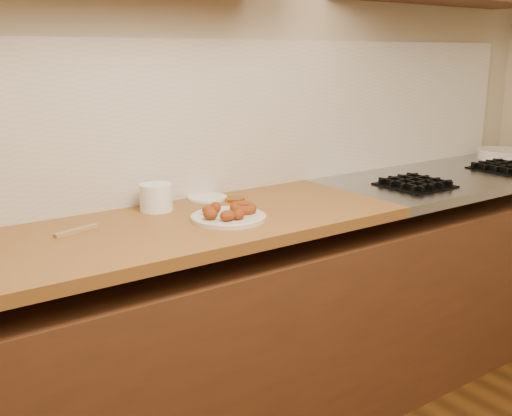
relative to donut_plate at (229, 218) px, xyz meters
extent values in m
cube|color=#B7A88E|center=(0.13, 0.38, 0.44)|extent=(4.00, 0.02, 2.70)
cube|color=#562D18|center=(0.13, 0.07, -0.52)|extent=(3.60, 0.60, 0.77)
cube|color=brown|center=(-0.52, 0.07, -0.03)|extent=(2.30, 0.62, 0.04)
cube|color=#9EA0A5|center=(1.28, 0.07, -0.03)|extent=(1.30, 0.62, 0.04)
cube|color=beige|center=(0.13, 0.36, 0.29)|extent=(3.60, 0.02, 0.60)
cube|color=black|center=(0.93, -0.01, 0.00)|extent=(0.26, 0.26, 0.01)
cube|color=black|center=(0.84, -0.01, 0.01)|extent=(0.01, 0.24, 0.02)
cube|color=black|center=(0.93, -0.10, 0.01)|extent=(0.24, 0.01, 0.02)
cube|color=black|center=(0.90, -0.01, 0.01)|extent=(0.01, 0.24, 0.02)
cube|color=black|center=(0.93, -0.04, 0.01)|extent=(0.24, 0.01, 0.02)
cube|color=black|center=(0.96, -0.01, 0.01)|extent=(0.01, 0.24, 0.02)
cube|color=black|center=(0.93, 0.02, 0.01)|extent=(0.24, 0.01, 0.02)
cube|color=black|center=(1.02, -0.01, 0.01)|extent=(0.01, 0.24, 0.02)
cube|color=black|center=(0.93, 0.08, 0.01)|extent=(0.24, 0.01, 0.02)
cube|color=black|center=(1.58, -0.01, 0.00)|extent=(0.26, 0.26, 0.01)
cube|color=black|center=(1.49, -0.01, 0.01)|extent=(0.01, 0.24, 0.02)
cube|color=black|center=(1.55, -0.01, 0.01)|extent=(0.01, 0.24, 0.02)
cube|color=black|center=(1.58, -0.04, 0.01)|extent=(0.24, 0.01, 0.02)
cube|color=black|center=(1.61, -0.01, 0.01)|extent=(0.01, 0.24, 0.02)
cube|color=black|center=(1.58, 0.02, 0.01)|extent=(0.24, 0.01, 0.02)
cube|color=black|center=(1.58, 0.08, 0.01)|extent=(0.24, 0.01, 0.02)
cylinder|color=beige|center=(0.00, 0.00, 0.00)|extent=(0.26, 0.26, 0.01)
torus|color=brown|center=(0.06, 0.00, 0.02)|extent=(0.11, 0.11, 0.04)
ellipsoid|color=brown|center=(-0.05, 0.05, 0.02)|extent=(0.06, 0.06, 0.03)
ellipsoid|color=brown|center=(-0.08, -0.01, 0.03)|extent=(0.06, 0.05, 0.04)
ellipsoid|color=brown|center=(-0.04, -0.05, 0.02)|extent=(0.07, 0.06, 0.03)
ellipsoid|color=brown|center=(0.00, -0.06, 0.02)|extent=(0.05, 0.04, 0.03)
ellipsoid|color=brown|center=(-0.02, 0.06, 0.03)|extent=(0.05, 0.06, 0.04)
cylinder|color=white|center=(-0.15, 0.25, 0.04)|extent=(0.13, 0.13, 0.10)
cylinder|color=white|center=(0.09, 0.30, 0.00)|extent=(0.18, 0.18, 0.01)
cylinder|color=#A06116|center=(0.16, 0.21, 0.00)|extent=(0.09, 0.09, 0.01)
cube|color=#9B7D52|center=(-0.47, 0.15, 0.00)|extent=(0.15, 0.06, 0.01)
cylinder|color=silver|center=(1.85, 0.17, 0.00)|extent=(0.25, 0.25, 0.01)
cylinder|color=silver|center=(1.85, 0.17, 0.01)|extent=(0.25, 0.25, 0.01)
cylinder|color=silver|center=(1.85, 0.17, 0.02)|extent=(0.25, 0.25, 0.01)
cylinder|color=silver|center=(1.85, 0.17, 0.04)|extent=(0.25, 0.25, 0.01)
camera|label=1|loc=(-1.06, -1.65, 0.54)|focal=42.00mm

